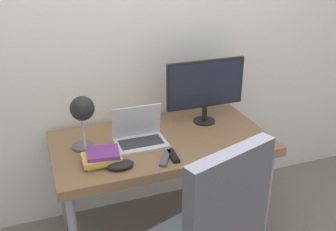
{
  "coord_description": "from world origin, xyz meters",
  "views": [
    {
      "loc": [
        -0.73,
        -1.74,
        1.91
      ],
      "look_at": [
        0.03,
        0.33,
        0.91
      ],
      "focal_mm": 42.0,
      "sensor_mm": 36.0,
      "label": 1
    }
  ],
  "objects_px": {
    "laptop": "(139,136)",
    "desk_lamp": "(82,113)",
    "game_controller": "(121,165)",
    "monitor": "(205,87)",
    "book_stack": "(102,157)"
  },
  "relations": [
    {
      "from": "laptop",
      "to": "desk_lamp",
      "type": "distance_m",
      "value": 0.42
    },
    {
      "from": "game_controller",
      "to": "monitor",
      "type": "bearing_deg",
      "value": 29.52
    },
    {
      "from": "desk_lamp",
      "to": "laptop",
      "type": "bearing_deg",
      "value": 10.94
    },
    {
      "from": "desk_lamp",
      "to": "book_stack",
      "type": "xyz_separation_m",
      "value": [
        0.08,
        -0.1,
        -0.25
      ]
    },
    {
      "from": "monitor",
      "to": "desk_lamp",
      "type": "xyz_separation_m",
      "value": [
        -0.86,
        -0.21,
        0.02
      ]
    },
    {
      "from": "game_controller",
      "to": "book_stack",
      "type": "bearing_deg",
      "value": 134.48
    },
    {
      "from": "laptop",
      "to": "monitor",
      "type": "xyz_separation_m",
      "value": [
        0.51,
        0.14,
        0.21
      ]
    },
    {
      "from": "monitor",
      "to": "desk_lamp",
      "type": "relative_size",
      "value": 1.43
    },
    {
      "from": "book_stack",
      "to": "game_controller",
      "type": "relative_size",
      "value": 1.53
    },
    {
      "from": "monitor",
      "to": "book_stack",
      "type": "bearing_deg",
      "value": -158.5
    },
    {
      "from": "book_stack",
      "to": "game_controller",
      "type": "xyz_separation_m",
      "value": [
        0.09,
        -0.09,
        -0.02
      ]
    },
    {
      "from": "laptop",
      "to": "book_stack",
      "type": "xyz_separation_m",
      "value": [
        -0.27,
        -0.16,
        -0.01
      ]
    },
    {
      "from": "monitor",
      "to": "game_controller",
      "type": "distance_m",
      "value": 0.84
    },
    {
      "from": "laptop",
      "to": "book_stack",
      "type": "relative_size",
      "value": 1.36
    },
    {
      "from": "desk_lamp",
      "to": "game_controller",
      "type": "bearing_deg",
      "value": -48.86
    }
  ]
}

